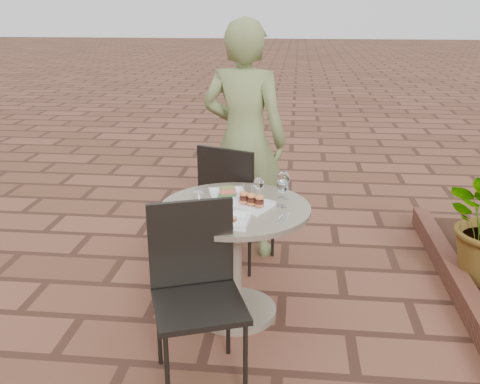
# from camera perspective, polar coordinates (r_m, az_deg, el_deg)

# --- Properties ---
(ground) EXTENTS (60.00, 60.00, 0.00)m
(ground) POSITION_cam_1_polar(r_m,az_deg,el_deg) (3.39, -2.97, -13.94)
(ground) COLOR brown
(ground) RESTS_ON ground
(cafe_table) EXTENTS (0.90, 0.90, 0.73)m
(cafe_table) POSITION_cam_1_polar(r_m,az_deg,el_deg) (3.26, -0.53, -5.56)
(cafe_table) COLOR gray
(cafe_table) RESTS_ON ground
(chair_far) EXTENTS (0.58, 0.58, 0.93)m
(chair_far) POSITION_cam_1_polar(r_m,az_deg,el_deg) (3.86, -0.76, -0.48)
(chair_far) COLOR black
(chair_far) RESTS_ON ground
(chair_near) EXTENTS (0.56, 0.56, 0.93)m
(chair_near) POSITION_cam_1_polar(r_m,az_deg,el_deg) (2.75, -4.80, -9.16)
(chair_near) COLOR black
(chair_near) RESTS_ON ground
(diner) EXTENTS (0.73, 0.55, 1.79)m
(diner) POSITION_cam_1_polar(r_m,az_deg,el_deg) (4.03, 0.46, 5.47)
(diner) COLOR olive
(diner) RESTS_ON ground
(plate_salmon) EXTENTS (0.27, 0.27, 0.06)m
(plate_salmon) POSITION_cam_1_polar(r_m,az_deg,el_deg) (3.33, -1.33, -0.17)
(plate_salmon) COLOR white
(plate_salmon) RESTS_ON cafe_table
(plate_sliders) EXTENTS (0.29, 0.29, 0.14)m
(plate_sliders) POSITION_cam_1_polar(r_m,az_deg,el_deg) (3.14, 1.25, -1.11)
(plate_sliders) COLOR white
(plate_sliders) RESTS_ON cafe_table
(plate_tuna) EXTENTS (0.24, 0.24, 0.03)m
(plate_tuna) POSITION_cam_1_polar(r_m,az_deg,el_deg) (2.93, -1.28, -2.98)
(plate_tuna) COLOR white
(plate_tuna) RESTS_ON cafe_table
(wine_glass_right) EXTENTS (0.07, 0.07, 0.17)m
(wine_glass_right) POSITION_cam_1_polar(r_m,az_deg,el_deg) (3.14, 4.58, 0.50)
(wine_glass_right) COLOR white
(wine_glass_right) RESTS_ON cafe_table
(wine_glass_mid) EXTENTS (0.06, 0.06, 0.15)m
(wine_glass_mid) POSITION_cam_1_polar(r_m,az_deg,el_deg) (3.22, 2.03, 0.85)
(wine_glass_mid) COLOR white
(wine_glass_mid) RESTS_ON cafe_table
(wine_glass_far) EXTENTS (0.07, 0.07, 0.18)m
(wine_glass_far) POSITION_cam_1_polar(r_m,az_deg,el_deg) (3.27, 4.66, 1.38)
(wine_glass_far) COLOR white
(wine_glass_far) RESTS_ON cafe_table
(steel_ramekin) EXTENTS (0.08, 0.08, 0.05)m
(steel_ramekin) POSITION_cam_1_polar(r_m,az_deg,el_deg) (3.28, -4.46, -0.38)
(steel_ramekin) COLOR silver
(steel_ramekin) RESTS_ON cafe_table
(cutlery_set) EXTENTS (0.11, 0.18, 0.00)m
(cutlery_set) POSITION_cam_1_polar(r_m,az_deg,el_deg) (3.00, 4.66, -2.76)
(cutlery_set) COLOR silver
(cutlery_set) RESTS_ON cafe_table
(planter_curb) EXTENTS (0.12, 3.00, 0.15)m
(planter_curb) POSITION_cam_1_polar(r_m,az_deg,el_deg) (3.75, 23.24, -10.82)
(planter_curb) COLOR brown
(planter_curb) RESTS_ON ground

